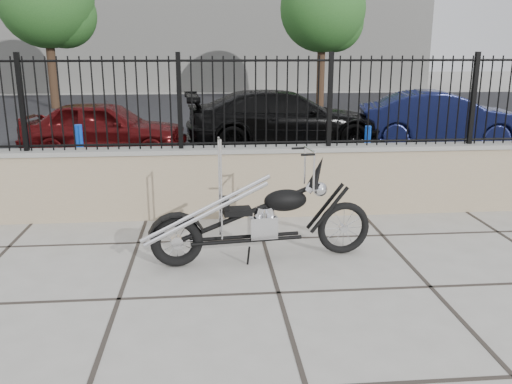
{
  "coord_description": "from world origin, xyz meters",
  "views": [
    {
      "loc": [
        -0.63,
        -4.7,
        2.28
      ],
      "look_at": [
        -0.12,
        1.14,
        0.7
      ],
      "focal_mm": 38.0,
      "sensor_mm": 36.0,
      "label": 1
    }
  ],
  "objects": [
    {
      "name": "bollard_a",
      "position": [
        -2.77,
        4.43,
        0.51
      ],
      "size": [
        0.16,
        0.16,
        1.03
      ],
      "primitive_type": "cylinder",
      "rotation": [
        0.0,
        0.0,
        0.42
      ],
      "color": "#0C5DB5",
      "rests_on": "ground_plane"
    },
    {
      "name": "car_blue",
      "position": [
        4.88,
        7.66,
        0.63
      ],
      "size": [
        4.02,
        1.97,
        1.27
      ],
      "primitive_type": "imported",
      "rotation": [
        0.0,
        0.0,
        1.4
      ],
      "color": "#0E1336",
      "rests_on": "parking_lot"
    },
    {
      "name": "car_black",
      "position": [
        1.12,
        7.71,
        0.66
      ],
      "size": [
        4.64,
        2.14,
        1.31
      ],
      "primitive_type": "imported",
      "rotation": [
        0.0,
        0.0,
        1.64
      ],
      "color": "black",
      "rests_on": "parking_lot"
    },
    {
      "name": "bollard_b",
      "position": [
        2.18,
        4.58,
        0.46
      ],
      "size": [
        0.13,
        0.13,
        0.92
      ],
      "primitive_type": "cylinder",
      "rotation": [
        0.0,
        0.0,
        -0.2
      ],
      "color": "blue",
      "rests_on": "ground_plane"
    },
    {
      "name": "chopper_motorcycle",
      "position": [
        -0.12,
        0.84,
        0.7
      ],
      "size": [
        2.35,
        0.67,
        1.39
      ],
      "primitive_type": null,
      "rotation": [
        0.0,
        0.0,
        0.11
      ],
      "color": "black",
      "rests_on": "ground_plane"
    },
    {
      "name": "car_red",
      "position": [
        -2.83,
        7.04,
        0.59
      ],
      "size": [
        3.61,
        1.79,
        1.18
      ],
      "primitive_type": "imported",
      "rotation": [
        0.0,
        0.0,
        1.45
      ],
      "color": "#44090A",
      "rests_on": "parking_lot"
    },
    {
      "name": "retaining_wall",
      "position": [
        0.0,
        2.5,
        0.48
      ],
      "size": [
        14.0,
        0.36,
        0.96
      ],
      "primitive_type": "cube",
      "color": "gray",
      "rests_on": "ground_plane"
    },
    {
      "name": "iron_fence",
      "position": [
        0.0,
        2.5,
        1.56
      ],
      "size": [
        14.0,
        0.08,
        1.2
      ],
      "primitive_type": "cube",
      "color": "black",
      "rests_on": "retaining_wall"
    },
    {
      "name": "background_building",
      "position": [
        0.0,
        26.5,
        4.0
      ],
      "size": [
        22.0,
        6.0,
        8.0
      ],
      "primitive_type": "cube",
      "color": "beige",
      "rests_on": "ground_plane"
    },
    {
      "name": "parking_lot",
      "position": [
        0.0,
        12.5,
        0.0
      ],
      "size": [
        30.0,
        30.0,
        0.0
      ],
      "primitive_type": "plane",
      "color": "black",
      "rests_on": "ground"
    },
    {
      "name": "ground_plane",
      "position": [
        0.0,
        0.0,
        0.0
      ],
      "size": [
        90.0,
        90.0,
        0.0
      ],
      "primitive_type": "plane",
      "color": "#99968E",
      "rests_on": "ground"
    },
    {
      "name": "tree_right",
      "position": [
        3.74,
        16.34,
        3.78
      ],
      "size": [
        3.2,
        3.2,
        5.4
      ],
      "rotation": [
        0.0,
        0.0,
        0.05
      ],
      "color": "#382619",
      "rests_on": "ground_plane"
    }
  ]
}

